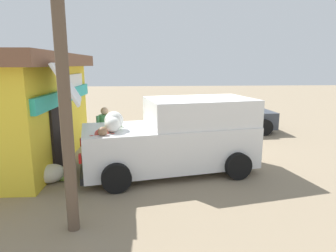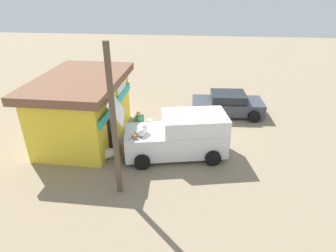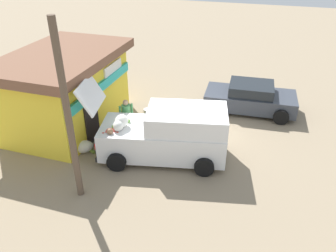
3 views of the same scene
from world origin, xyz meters
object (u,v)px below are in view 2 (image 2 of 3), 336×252
(delivery_van, at_px, (179,135))
(unloaded_banana_pile, at_px, (109,153))
(storefront_bar, at_px, (84,107))
(parked_sedan, at_px, (227,104))
(customer_bending, at_px, (135,144))
(vendor_standing, at_px, (139,125))
(paint_bucket, at_px, (149,122))

(delivery_van, bearing_deg, unloaded_banana_pile, 101.24)
(storefront_bar, relative_size, parked_sedan, 1.41)
(parked_sedan, xyz_separation_m, customer_bending, (-5.32, 4.32, 0.22))
(vendor_standing, bearing_deg, parked_sedan, -50.42)
(storefront_bar, distance_m, parked_sedan, 8.01)
(delivery_van, relative_size, unloaded_banana_pile, 5.91)
(storefront_bar, bearing_deg, unloaded_banana_pile, -137.66)
(delivery_van, relative_size, parked_sedan, 1.27)
(storefront_bar, height_order, delivery_van, storefront_bar)
(storefront_bar, xyz_separation_m, unloaded_banana_pile, (-1.76, -1.61, -1.39))
(paint_bucket, bearing_deg, unloaded_banana_pile, 159.01)
(delivery_van, distance_m, parked_sedan, 5.22)
(paint_bucket, bearing_deg, parked_sedan, -66.68)
(customer_bending, xyz_separation_m, paint_bucket, (3.48, -0.04, -0.69))
(parked_sedan, bearing_deg, unloaded_banana_pile, 133.03)
(delivery_van, relative_size, paint_bucket, 15.71)
(parked_sedan, distance_m, paint_bucket, 4.68)
(storefront_bar, bearing_deg, parked_sedan, -64.43)
(delivery_van, bearing_deg, paint_bucket, 33.32)
(storefront_bar, bearing_deg, customer_bending, -123.60)
(parked_sedan, distance_m, unloaded_banana_pile, 7.62)
(parked_sedan, height_order, customer_bending, customer_bending)
(storefront_bar, height_order, unloaded_banana_pile, storefront_bar)
(unloaded_banana_pile, bearing_deg, parked_sedan, -46.97)
(parked_sedan, xyz_separation_m, unloaded_banana_pile, (-5.19, 5.56, -0.42))
(vendor_standing, height_order, customer_bending, vendor_standing)
(paint_bucket, bearing_deg, customer_bending, 179.27)
(unloaded_banana_pile, bearing_deg, delivery_van, -78.76)
(vendor_standing, relative_size, unloaded_banana_pile, 1.83)
(parked_sedan, relative_size, vendor_standing, 2.55)
(storefront_bar, height_order, customer_bending, storefront_bar)
(parked_sedan, relative_size, customer_bending, 2.85)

